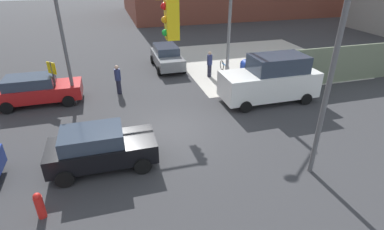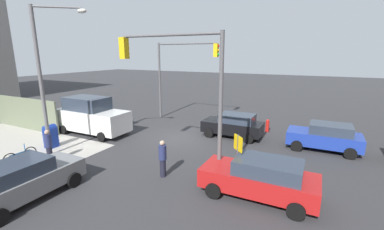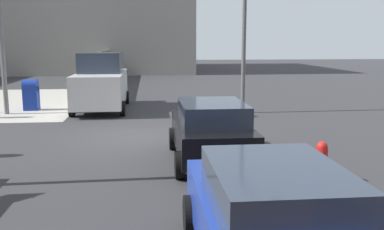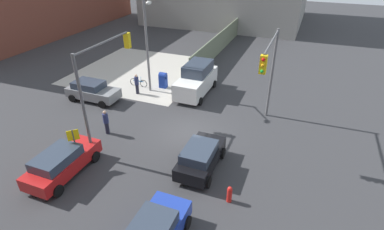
{
  "view_description": "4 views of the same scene",
  "coord_description": "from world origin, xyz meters",
  "px_view_note": "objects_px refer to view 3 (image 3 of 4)",
  "views": [
    {
      "loc": [
        -2.39,
        -12.13,
        7.15
      ],
      "look_at": [
        1.01,
        -0.26,
        0.79
      ],
      "focal_mm": 28.0,
      "sensor_mm": 36.0,
      "label": 1
    },
    {
      "loc": [
        -8.13,
        14.45,
        5.58
      ],
      "look_at": [
        -0.13,
        -1.58,
        1.31
      ],
      "focal_mm": 24.0,
      "sensor_mm": 36.0,
      "label": 2
    },
    {
      "loc": [
        -13.88,
        -0.41,
        3.12
      ],
      "look_at": [
        -0.7,
        -1.73,
        0.84
      ],
      "focal_mm": 40.0,
      "sensor_mm": 36.0,
      "label": 3
    },
    {
      "loc": [
        -15.88,
        -6.47,
        11.33
      ],
      "look_at": [
        0.34,
        -0.09,
        1.31
      ],
      "focal_mm": 28.0,
      "sensor_mm": 36.0,
      "label": 4
    }
  ],
  "objects_px": {
    "sedan_blue": "(270,218)",
    "hatchback_black": "(211,131)",
    "street_lamp_corner": "(2,3)",
    "mailbox_blue": "(31,94)",
    "van_white_delivery": "(101,82)",
    "traffic_signal_se_corner": "(257,1)",
    "fire_hydrant": "(321,161)"
  },
  "relations": [
    {
      "from": "fire_hydrant",
      "to": "van_white_delivery",
      "type": "height_order",
      "value": "van_white_delivery"
    },
    {
      "from": "fire_hydrant",
      "to": "van_white_delivery",
      "type": "relative_size",
      "value": 0.17
    },
    {
      "from": "mailbox_blue",
      "to": "van_white_delivery",
      "type": "bearing_deg",
      "value": -90.25
    },
    {
      "from": "mailbox_blue",
      "to": "van_white_delivery",
      "type": "distance_m",
      "value": 3.24
    },
    {
      "from": "traffic_signal_se_corner",
      "to": "fire_hydrant",
      "type": "relative_size",
      "value": 6.91
    },
    {
      "from": "traffic_signal_se_corner",
      "to": "hatchback_black",
      "type": "height_order",
      "value": "traffic_signal_se_corner"
    },
    {
      "from": "sedan_blue",
      "to": "hatchback_black",
      "type": "distance_m",
      "value": 5.6
    },
    {
      "from": "fire_hydrant",
      "to": "hatchback_black",
      "type": "height_order",
      "value": "hatchback_black"
    },
    {
      "from": "sedan_blue",
      "to": "hatchback_black",
      "type": "height_order",
      "value": "same"
    },
    {
      "from": "traffic_signal_se_corner",
      "to": "street_lamp_corner",
      "type": "bearing_deg",
      "value": 75.8
    },
    {
      "from": "hatchback_black",
      "to": "van_white_delivery",
      "type": "xyz_separation_m",
      "value": [
        9.31,
        3.77,
        0.44
      ]
    },
    {
      "from": "street_lamp_corner",
      "to": "sedan_blue",
      "type": "xyz_separation_m",
      "value": [
        -13.63,
        -7.52,
        -3.86
      ]
    },
    {
      "from": "fire_hydrant",
      "to": "traffic_signal_se_corner",
      "type": "bearing_deg",
      "value": -2.33
    },
    {
      "from": "traffic_signal_se_corner",
      "to": "hatchback_black",
      "type": "distance_m",
      "value": 7.13
    },
    {
      "from": "fire_hydrant",
      "to": "hatchback_black",
      "type": "bearing_deg",
      "value": 49.82
    },
    {
      "from": "mailbox_blue",
      "to": "fire_hydrant",
      "type": "distance_m",
      "value": 14.5
    },
    {
      "from": "sedan_blue",
      "to": "hatchback_black",
      "type": "xyz_separation_m",
      "value": [
        5.6,
        -0.03,
        0.0
      ]
    },
    {
      "from": "street_lamp_corner",
      "to": "sedan_blue",
      "type": "bearing_deg",
      "value": -151.13
    },
    {
      "from": "traffic_signal_se_corner",
      "to": "sedan_blue",
      "type": "bearing_deg",
      "value": 167.02
    },
    {
      "from": "sedan_blue",
      "to": "fire_hydrant",
      "type": "bearing_deg",
      "value": -31.21
    },
    {
      "from": "van_white_delivery",
      "to": "mailbox_blue",
      "type": "bearing_deg",
      "value": 89.75
    },
    {
      "from": "mailbox_blue",
      "to": "hatchback_black",
      "type": "xyz_separation_m",
      "value": [
        -9.32,
        -6.97,
        0.08
      ]
    },
    {
      "from": "mailbox_blue",
      "to": "fire_hydrant",
      "type": "relative_size",
      "value": 1.52
    },
    {
      "from": "fire_hydrant",
      "to": "van_white_delivery",
      "type": "bearing_deg",
      "value": 28.21
    },
    {
      "from": "street_lamp_corner",
      "to": "hatchback_black",
      "type": "relative_size",
      "value": 1.99
    },
    {
      "from": "traffic_signal_se_corner",
      "to": "sedan_blue",
      "type": "height_order",
      "value": "traffic_signal_se_corner"
    },
    {
      "from": "sedan_blue",
      "to": "street_lamp_corner",
      "type": "bearing_deg",
      "value": 28.87
    },
    {
      "from": "street_lamp_corner",
      "to": "van_white_delivery",
      "type": "height_order",
      "value": "street_lamp_corner"
    },
    {
      "from": "traffic_signal_se_corner",
      "to": "fire_hydrant",
      "type": "distance_m",
      "value": 8.46
    },
    {
      "from": "traffic_signal_se_corner",
      "to": "fire_hydrant",
      "type": "xyz_separation_m",
      "value": [
        -7.36,
        0.3,
        -4.15
      ]
    },
    {
      "from": "mailbox_blue",
      "to": "sedan_blue",
      "type": "relative_size",
      "value": 0.36
    },
    {
      "from": "mailbox_blue",
      "to": "hatchback_black",
      "type": "bearing_deg",
      "value": -143.19
    }
  ]
}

